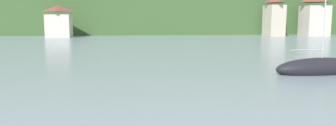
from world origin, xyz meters
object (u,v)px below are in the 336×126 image
shore_building_west (59,22)px  sailboat_far_7 (321,68)px  shore_building_central (315,16)px  shore_building_westcentral (274,17)px

shore_building_west → sailboat_far_7: 62.57m
shore_building_central → sailboat_far_7: shore_building_central is taller
shore_building_west → sailboat_far_7: (34.32, -52.23, -3.12)m
shore_building_westcentral → shore_building_central: (10.34, -0.08, 0.40)m
shore_building_central → sailboat_far_7: 60.06m
shore_building_west → shore_building_central: size_ratio=0.72×
shore_building_westcentral → sailboat_far_7: size_ratio=0.89×
shore_building_west → shore_building_westcentral: 51.73m
shore_building_westcentral → shore_building_central: 10.35m
shore_building_westcentral → sailboat_far_7: (-17.39, -53.16, -4.12)m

